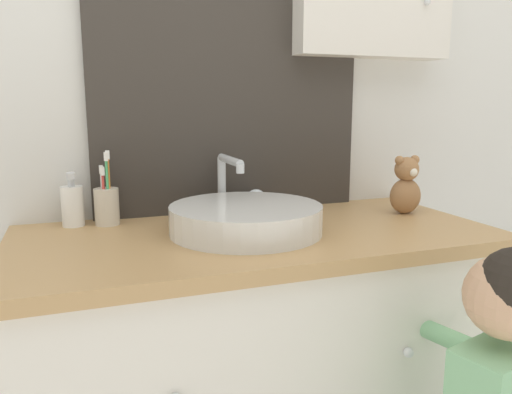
{
  "coord_description": "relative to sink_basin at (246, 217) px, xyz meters",
  "views": [
    {
      "loc": [
        -0.43,
        -0.85,
        1.21
      ],
      "look_at": [
        -0.02,
        0.27,
        0.98
      ],
      "focal_mm": 35.0,
      "sensor_mm": 36.0,
      "label": 1
    }
  ],
  "objects": [
    {
      "name": "soap_dispenser",
      "position": [
        -0.41,
        0.22,
        0.02
      ],
      "size": [
        0.06,
        0.06,
        0.14
      ],
      "color": "white",
      "rests_on": "vanity_counter"
    },
    {
      "name": "sink_basin",
      "position": [
        0.0,
        0.0,
        0.0
      ],
      "size": [
        0.39,
        0.44,
        0.18
      ],
      "color": "silver",
      "rests_on": "vanity_counter"
    },
    {
      "name": "vanity_counter",
      "position": [
        0.03,
        -0.01,
        -0.48
      ],
      "size": [
        1.21,
        0.57,
        0.88
      ],
      "color": "silver",
      "rests_on": "ground_plane"
    },
    {
      "name": "wall_back",
      "position": [
        0.06,
        0.3,
        0.36
      ],
      "size": [
        3.2,
        0.18,
        2.5
      ],
      "color": "silver",
      "rests_on": "ground_plane"
    },
    {
      "name": "teddy_bear",
      "position": [
        0.52,
        0.05,
        0.04
      ],
      "size": [
        0.09,
        0.08,
        0.17
      ],
      "color": "#9E7047",
      "rests_on": "vanity_counter"
    },
    {
      "name": "toothbrush_holder",
      "position": [
        -0.33,
        0.2,
        0.02
      ],
      "size": [
        0.07,
        0.07,
        0.2
      ],
      "color": "beige",
      "rests_on": "vanity_counter"
    }
  ]
}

